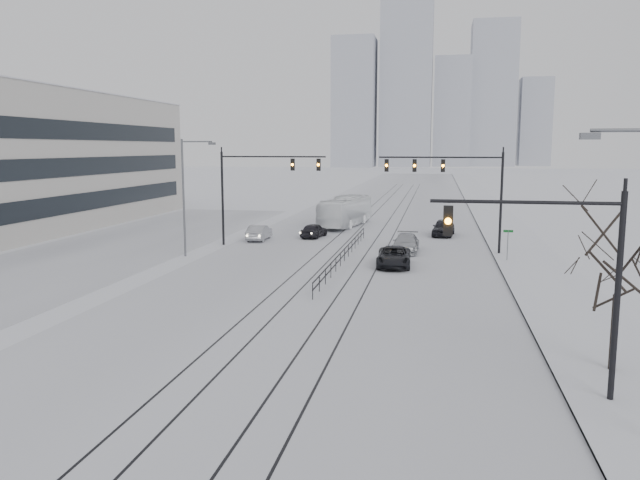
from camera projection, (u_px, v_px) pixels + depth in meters
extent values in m
plane|color=silver|center=(183.00, 457.00, 16.96)|extent=(500.00, 500.00, 0.00)
cube|color=silver|center=(381.00, 217.00, 75.28)|extent=(22.00, 260.00, 0.02)
cube|color=silver|center=(496.00, 219.00, 72.79)|extent=(5.00, 260.00, 0.16)
cube|color=gray|center=(475.00, 219.00, 73.24)|extent=(0.10, 260.00, 0.12)
cube|color=silver|center=(127.00, 244.00, 54.64)|extent=(14.00, 60.00, 0.03)
cube|color=black|center=(332.00, 241.00, 56.31)|extent=(0.10, 180.00, 0.01)
cube|color=black|center=(348.00, 241.00, 56.05)|extent=(0.10, 180.00, 0.01)
cube|color=black|center=(374.00, 242.00, 55.61)|extent=(0.10, 180.00, 0.01)
cube|color=black|center=(390.00, 242.00, 55.36)|extent=(0.10, 180.00, 0.01)
cube|color=black|center=(40.00, 163.00, 55.08)|extent=(0.08, 58.00, 12.00)
cube|color=#A2A6B2|center=(354.00, 103.00, 271.15)|extent=(18.00, 18.00, 55.00)
cube|color=#A2A6B2|center=(407.00, 84.00, 273.64)|extent=(22.00, 22.00, 72.00)
cube|color=#A2A6B2|center=(452.00, 112.00, 279.51)|extent=(16.00, 16.00, 48.00)
cube|color=#A2A6B2|center=(492.00, 95.00, 282.81)|extent=(20.00, 20.00, 64.00)
cube|color=#A2A6B2|center=(535.00, 122.00, 288.68)|extent=(14.00, 14.00, 40.00)
cylinder|color=black|center=(617.00, 300.00, 20.00)|extent=(0.20, 0.20, 7.00)
cylinder|color=black|center=(524.00, 202.00, 20.10)|extent=(6.00, 0.12, 0.12)
cube|color=black|center=(448.00, 221.00, 20.63)|extent=(0.32, 0.24, 1.00)
sphere|color=orange|center=(448.00, 221.00, 20.50)|extent=(0.22, 0.22, 0.22)
cylinder|color=black|center=(501.00, 204.00, 48.28)|extent=(0.20, 0.20, 8.00)
cylinder|color=black|center=(440.00, 157.00, 48.62)|extent=(9.50, 0.12, 0.12)
cube|color=black|center=(387.00, 165.00, 49.48)|extent=(0.32, 0.24, 1.00)
sphere|color=orange|center=(386.00, 165.00, 49.35)|extent=(0.22, 0.22, 0.22)
cube|color=black|center=(415.00, 166.00, 49.08)|extent=(0.32, 0.24, 1.00)
sphere|color=orange|center=(415.00, 166.00, 48.94)|extent=(0.22, 0.22, 0.22)
cube|color=black|center=(443.00, 166.00, 48.67)|extent=(0.32, 0.24, 1.00)
sphere|color=orange|center=(443.00, 166.00, 48.54)|extent=(0.22, 0.22, 0.22)
cylinder|color=black|center=(223.00, 199.00, 53.47)|extent=(0.20, 0.20, 8.00)
cylinder|color=black|center=(273.00, 157.00, 52.12)|extent=(9.00, 0.12, 0.12)
cube|color=black|center=(319.00, 165.00, 51.50)|extent=(0.32, 0.24, 1.00)
sphere|color=orange|center=(318.00, 165.00, 51.36)|extent=(0.22, 0.22, 0.22)
cube|color=black|center=(293.00, 165.00, 51.90)|extent=(0.32, 0.24, 1.00)
sphere|color=orange|center=(292.00, 165.00, 51.77)|extent=(0.22, 0.22, 0.22)
cylinder|color=#595B60|center=(639.00, 130.00, 16.42)|extent=(2.40, 0.10, 0.10)
cube|color=#595B60|center=(590.00, 136.00, 16.66)|extent=(0.50, 0.25, 0.18)
cylinder|color=#595B60|center=(184.00, 198.00, 47.75)|extent=(0.16, 0.16, 9.00)
cylinder|color=#595B60|center=(197.00, 142.00, 46.90)|extent=(2.40, 0.10, 0.10)
cube|color=#595B60|center=(212.00, 144.00, 46.70)|extent=(0.50, 0.25, 0.18)
cylinder|color=black|center=(614.00, 334.00, 23.06)|extent=(0.26, 0.26, 3.00)
cylinder|color=black|center=(618.00, 275.00, 22.73)|extent=(0.18, 0.18, 2.50)
cube|color=black|center=(345.00, 249.00, 45.98)|extent=(0.06, 24.00, 0.06)
cube|color=black|center=(345.00, 254.00, 46.04)|extent=(0.06, 24.00, 0.06)
cylinder|color=#595B60|center=(508.00, 246.00, 45.72)|extent=(0.06, 0.06, 2.40)
cube|color=#0C4C19|center=(508.00, 231.00, 45.56)|extent=(0.70, 0.04, 0.18)
imported|color=black|center=(314.00, 231.00, 58.26)|extent=(2.20, 4.14, 1.34)
imported|color=#9FA1A7|center=(259.00, 233.00, 56.59)|extent=(1.63, 4.31, 1.41)
imported|color=black|center=(394.00, 257.00, 44.03)|extent=(2.52, 5.11, 1.39)
imported|color=#A6A9AE|center=(406.00, 243.00, 50.16)|extent=(2.09, 4.96, 1.43)
imported|color=black|center=(443.00, 228.00, 59.38)|extent=(2.37, 4.83, 1.58)
imported|color=white|center=(345.00, 212.00, 66.46)|extent=(4.42, 11.63, 3.16)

